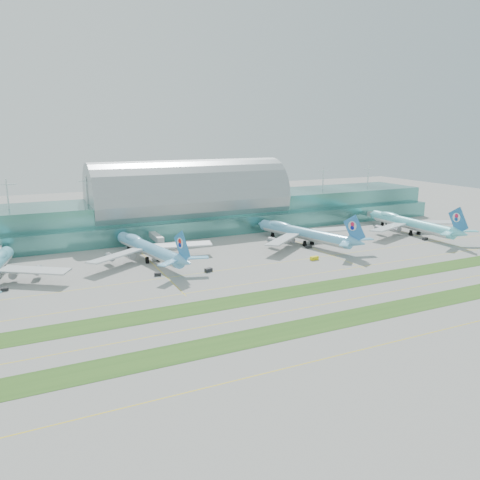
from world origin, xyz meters
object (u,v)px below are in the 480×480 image
terminal (189,207)px  airliner_c (303,233)px  airliner_d (410,223)px  airliner_b (148,248)px

terminal → airliner_c: size_ratio=4.59×
terminal → airliner_d: 133.99m
terminal → airliner_c: bearing=-55.3°
airliner_b → terminal: bearing=43.0°
terminal → airliner_d: terminal is taller
airliner_c → airliner_d: (72.57, -4.91, 0.17)m
airliner_b → airliner_d: (156.88, -8.38, 0.40)m
terminal → airliner_b: terminal is taller
airliner_b → airliner_d: 157.10m
airliner_c → airliner_d: bearing=-19.5°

